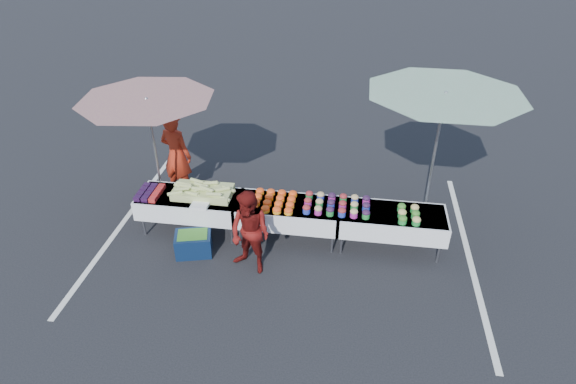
# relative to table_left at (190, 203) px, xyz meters

# --- Properties ---
(ground) EXTENTS (80.00, 80.00, 0.00)m
(ground) POSITION_rel_table_left_xyz_m (1.80, 0.00, -0.58)
(ground) COLOR black
(stripe_left) EXTENTS (0.10, 5.00, 0.00)m
(stripe_left) POSITION_rel_table_left_xyz_m (-1.40, 0.00, -0.58)
(stripe_left) COLOR silver
(stripe_left) RESTS_ON ground
(stripe_right) EXTENTS (0.10, 5.00, 0.00)m
(stripe_right) POSITION_rel_table_left_xyz_m (5.00, 0.00, -0.58)
(stripe_right) COLOR silver
(stripe_right) RESTS_ON ground
(table_left) EXTENTS (1.86, 0.81, 0.75)m
(table_left) POSITION_rel_table_left_xyz_m (0.00, 0.00, 0.00)
(table_left) COLOR white
(table_left) RESTS_ON ground
(table_center) EXTENTS (1.86, 0.81, 0.75)m
(table_center) POSITION_rel_table_left_xyz_m (1.80, 0.00, 0.00)
(table_center) COLOR white
(table_center) RESTS_ON ground
(table_right) EXTENTS (1.86, 0.81, 0.75)m
(table_right) POSITION_rel_table_left_xyz_m (3.60, 0.00, 0.00)
(table_right) COLOR white
(table_right) RESTS_ON ground
(berry_punnets) EXTENTS (0.40, 0.54, 0.08)m
(berry_punnets) POSITION_rel_table_left_xyz_m (-0.71, -0.06, 0.21)
(berry_punnets) COLOR black
(berry_punnets) RESTS_ON table_left
(corn_pile) EXTENTS (1.16, 0.57, 0.26)m
(corn_pile) POSITION_rel_table_left_xyz_m (0.25, 0.04, 0.26)
(corn_pile) COLOR #9FC364
(corn_pile) RESTS_ON table_left
(plastic_bags) EXTENTS (0.30, 0.25, 0.05)m
(plastic_bags) POSITION_rel_table_left_xyz_m (0.30, -0.30, 0.19)
(plastic_bags) COLOR white
(plastic_bags) RESTS_ON table_left
(carrot_bowls) EXTENTS (0.75, 0.69, 0.11)m
(carrot_bowls) POSITION_rel_table_left_xyz_m (1.55, -0.01, 0.22)
(carrot_bowls) COLOR orange
(carrot_bowls) RESTS_ON table_center
(potato_cups) EXTENTS (1.14, 0.58, 0.16)m
(potato_cups) POSITION_rel_table_left_xyz_m (2.65, 0.00, 0.25)
(potato_cups) COLOR #2537B0
(potato_cups) RESTS_ON table_right
(bean_baskets) EXTENTS (0.36, 0.50, 0.15)m
(bean_baskets) POSITION_rel_table_left_xyz_m (3.86, -0.10, 0.24)
(bean_baskets) COLOR #218434
(bean_baskets) RESTS_ON table_right
(vendor) EXTENTS (0.75, 0.60, 1.81)m
(vendor) POSITION_rel_table_left_xyz_m (-0.63, 1.17, 0.32)
(vendor) COLOR #B32914
(vendor) RESTS_ON ground
(customer) EXTENTS (0.89, 0.81, 1.49)m
(customer) POSITION_rel_table_left_xyz_m (1.32, -0.91, 0.16)
(customer) COLOR #61100E
(customer) RESTS_ON ground
(umbrella_left) EXTENTS (2.91, 2.91, 2.42)m
(umbrella_left) POSITION_rel_table_left_xyz_m (-0.70, 0.40, 1.61)
(umbrella_left) COLOR black
(umbrella_left) RESTS_ON ground
(umbrella_right) EXTENTS (3.42, 3.42, 2.68)m
(umbrella_right) POSITION_rel_table_left_xyz_m (4.25, 0.75, 1.85)
(umbrella_right) COLOR black
(umbrella_right) RESTS_ON ground
(storage_bin) EXTENTS (0.71, 0.59, 0.40)m
(storage_bin) POSITION_rel_table_left_xyz_m (0.23, -0.65, -0.37)
(storage_bin) COLOR #0B1D3B
(storage_bin) RESTS_ON ground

